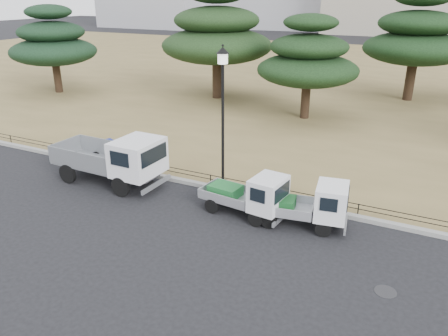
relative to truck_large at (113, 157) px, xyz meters
The scene contains 14 objects.
ground 5.10m from the truck_large, 14.98° to the right, with size 220.00×220.00×0.00m, color black.
lawn 29.73m from the truck_large, 80.72° to the left, with size 120.00×56.00×0.15m, color olive.
curb 5.09m from the truck_large, 15.40° to the left, with size 120.00×0.25×0.16m, color gray.
truck_large is the anchor object (origin of this frame).
truck_kei_front 6.21m from the truck_large, ahead, with size 3.23×1.65×1.64m.
truck_kei_rear 8.32m from the truck_large, ahead, with size 3.26×1.76×1.62m.
street_lamp 5.33m from the truck_large, 20.69° to the left, with size 0.50×0.50×5.54m.
pipe_fence 5.06m from the truck_large, 17.05° to the left, with size 38.00×0.04×0.40m.
tarp_pile 3.02m from the truck_large, 137.03° to the left, with size 1.64×1.44×0.90m.
manhole 11.62m from the truck_large, 12.40° to the right, with size 0.60×0.60×0.01m, color #2D2D30.
pine_west_far 19.81m from the truck_large, 142.42° to the left, with size 6.53×6.53×6.60m.
pine_west_near 16.53m from the truck_large, 101.85° to the left, with size 7.99×7.99×7.99m.
pine_center_left 14.10m from the truck_large, 72.13° to the left, with size 6.18×6.18×6.28m.
pine_center_right 23.75m from the truck_large, 65.88° to the left, with size 7.27×7.27×7.71m.
Camera 1 is at (6.92, -11.85, 7.55)m, focal length 35.00 mm.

